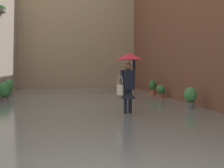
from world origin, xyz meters
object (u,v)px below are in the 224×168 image
potted_plant_near_left (161,92)px  potted_plant_far_right (9,87)px  potted_plant_mid_right (5,92)px  potted_plant_mid_left (153,88)px  potted_plant_far_left (191,97)px  person_wading (129,73)px

potted_plant_near_left → potted_plant_far_right: bearing=-14.0°
potted_plant_mid_right → potted_plant_mid_left: potted_plant_mid_right is taller
potted_plant_far_left → person_wading: bearing=17.9°
potted_plant_far_right → potted_plant_mid_left: size_ratio=1.11×
potted_plant_far_left → potted_plant_far_right: bearing=-39.6°
potted_plant_mid_right → potted_plant_far_right: potted_plant_far_right is taller
potted_plant_far_right → potted_plant_near_left: 7.43m
potted_plant_mid_left → potted_plant_far_left: potted_plant_mid_left is taller
person_wading → potted_plant_mid_left: size_ratio=2.32×
potted_plant_mid_right → potted_plant_far_left: size_ratio=1.04×
potted_plant_mid_left → potted_plant_far_left: size_ratio=1.02×
potted_plant_near_left → person_wading: bearing=62.3°
person_wading → potted_plant_far_right: 8.14m
person_wading → potted_plant_near_left: 5.53m
potted_plant_mid_right → potted_plant_near_left: size_ratio=1.26×
potted_plant_far_right → potted_plant_mid_right: bearing=93.8°
potted_plant_far_right → potted_plant_mid_left: (-7.20, 0.42, -0.09)m
potted_plant_mid_left → potted_plant_near_left: bearing=90.5°
potted_plant_near_left → potted_plant_mid_left: bearing=-89.5°
potted_plant_mid_left → potted_plant_far_right: bearing=-3.3°
person_wading → potted_plant_mid_left: bearing=-112.1°
potted_plant_far_right → potted_plant_far_left: 9.15m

